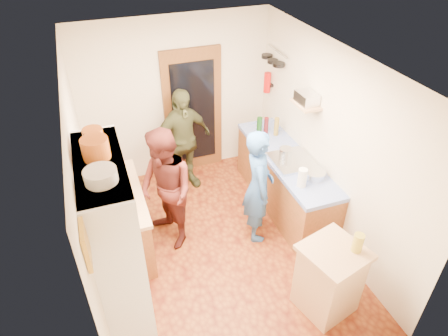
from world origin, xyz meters
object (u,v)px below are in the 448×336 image
right_counter_base (284,183)px  person_hob (261,187)px  person_left (166,188)px  person_back (183,141)px  hutch_body (119,256)px  island_base (328,281)px

right_counter_base → person_hob: bearing=-143.3°
person_left → person_back: 1.20m
person_left → person_hob: bearing=56.3°
hutch_body → person_hob: 2.10m
person_back → person_hob: bearing=-82.3°
right_counter_base → person_hob: (-0.60, -0.45, 0.40)m
hutch_body → island_base: bearing=-13.2°
island_base → person_back: (-0.89, 2.80, 0.41)m
right_counter_base → person_left: bearing=-177.2°
right_counter_base → hutch_body: bearing=-152.5°
person_hob → person_left: size_ratio=0.96×
person_hob → person_back: 1.59m
person_back → person_left: bearing=-132.3°
hutch_body → person_hob: size_ratio=1.34×
hutch_body → right_counter_base: 2.90m
right_counter_base → person_back: 1.66m
person_hob → person_back: size_ratio=0.97×
person_left → island_base: bearing=22.9°
hutch_body → person_left: bearing=59.2°
right_counter_base → person_hob: 0.85m
hutch_body → island_base: size_ratio=2.56×
hutch_body → person_back: size_ratio=1.30×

